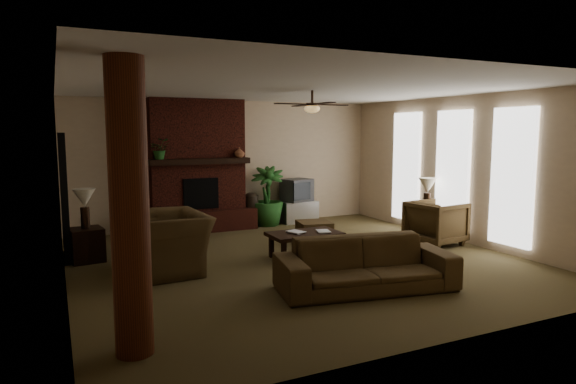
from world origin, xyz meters
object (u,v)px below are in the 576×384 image
armchair_right (436,221)px  ottoman (314,232)px  tv_stand (298,212)px  lamp_left (84,201)px  side_table_right (425,223)px  sofa (366,256)px  floor_plant (267,209)px  side_table_left (87,245)px  coffee_table (304,236)px  lamp_right (427,188)px  armchair_left (164,233)px  log_column (130,210)px  floor_vase (251,207)px

armchair_right → ottoman: (-1.98, 1.15, -0.26)m
tv_stand → lamp_left: (-4.71, -1.70, 0.75)m
side_table_right → tv_stand: bearing=121.9°
sofa → side_table_right: sofa is taller
floor_plant → side_table_left: size_ratio=2.43×
floor_plant → side_table_left: (-3.90, -1.64, -0.10)m
ottoman → lamp_left: (-4.05, 0.32, 0.80)m
coffee_table → lamp_left: lamp_left is taller
coffee_table → lamp_right: bearing=7.5°
sofa → armchair_left: (-2.28, 2.04, 0.14)m
lamp_right → log_column: bearing=-154.2°
armchair_left → floor_plant: (2.87, 2.79, -0.23)m
floor_vase → lamp_right: size_ratio=1.18×
tv_stand → coffee_table: bearing=-116.1°
log_column → tv_stand: (4.51, 5.55, -1.15)m
sofa → armchair_left: 3.06m
log_column → side_table_left: 4.03m
log_column → armchair_right: bearing=22.1°
side_table_left → lamp_right: bearing=-8.2°
log_column → armchair_right: (5.83, 2.37, -0.94)m
coffee_table → lamp_right: 3.05m
armchair_left → armchair_right: armchair_left is taller
side_table_left → lamp_left: bearing=-90.0°
floor_vase → tv_stand: bearing=0.1°
side_table_left → side_table_right: size_ratio=1.00×
armchair_right → lamp_left: lamp_left is taller
armchair_left → floor_plant: armchair_left is taller
side_table_left → side_table_right: bearing=-7.9°
coffee_table → ottoman: 1.21m
ottoman → floor_plant: (-0.15, 1.98, 0.17)m
log_column → sofa: 3.31m
side_table_left → sofa: bearing=-43.9°
log_column → coffee_table: size_ratio=2.33×
armchair_right → ottoman: bearing=51.6°
sofa → armchair_right: bearing=42.0°
tv_stand → sofa: bearing=-107.7°
armchair_left → side_table_left: size_ratio=2.50×
armchair_left → ottoman: size_ratio=2.29×
log_column → side_table_left: (-0.20, 3.86, -1.12)m
coffee_table → side_table_right: 2.99m
log_column → side_table_left: size_ratio=5.09×
armchair_right → tv_stand: 3.45m
sofa → armchair_right: (2.72, 1.69, -0.01)m
floor_vase → floor_plant: floor_vase is taller
coffee_table → tv_stand: (1.36, 2.99, -0.12)m
ottoman → lamp_right: lamp_right is taller
log_column → armchair_right: log_column is taller
floor_plant → side_table_left: 4.23m
lamp_right → floor_plant: bearing=133.2°
log_column → floor_vase: (3.33, 5.55, -0.97)m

